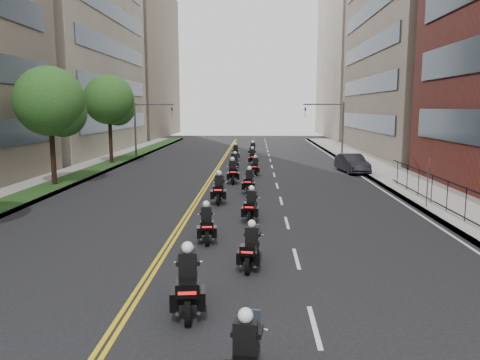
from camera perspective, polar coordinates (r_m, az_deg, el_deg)
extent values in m
cube|color=gray|center=(32.44, 20.26, -0.62)|extent=(4.00, 90.00, 0.15)
cube|color=gray|center=(33.74, -22.21, -0.38)|extent=(4.00, 90.00, 0.15)
cube|color=#1D3C15|center=(33.41, -20.96, -0.23)|extent=(2.00, 90.00, 0.04)
cube|color=#7B675A|center=(57.75, 23.07, 18.04)|extent=(15.00, 28.00, 30.00)
cube|color=#333F4C|center=(54.77, 14.89, 6.88)|extent=(0.12, 24.08, 1.80)
cube|color=#333F4C|center=(54.80, 15.06, 11.06)|extent=(0.12, 24.08, 1.80)
cube|color=#333F4C|center=(55.12, 15.23, 15.22)|extent=(0.12, 24.08, 1.80)
cube|color=#333F4C|center=(55.72, 15.41, 19.30)|extent=(0.12, 24.08, 1.80)
cube|color=gray|center=(86.04, 15.65, 13.80)|extent=(15.00, 28.00, 26.00)
cube|color=#333F4C|center=(55.68, -14.58, 6.92)|extent=(0.12, 24.08, 1.80)
cube|color=#333F4C|center=(55.71, -14.74, 11.03)|extent=(0.12, 24.08, 1.80)
cube|color=#333F4C|center=(56.02, -14.91, 15.12)|extent=(0.12, 24.08, 1.80)
cube|color=#333F4C|center=(56.62, -15.08, 19.14)|extent=(0.12, 24.08, 1.80)
cube|color=#7B675A|center=(87.07, -14.33, 13.79)|extent=(16.00, 28.00, 26.00)
cylinder|color=black|center=(32.23, -21.88, 3.68)|extent=(0.32, 0.32, 5.11)
sphere|color=#24541C|center=(32.13, -22.19, 8.87)|extent=(4.40, 4.40, 4.40)
sphere|color=#24541C|center=(32.26, -20.84, 7.65)|extent=(3.08, 3.08, 3.08)
cylinder|color=black|center=(43.44, -15.52, 5.35)|extent=(0.32, 0.32, 5.39)
sphere|color=#24541C|center=(43.38, -15.69, 9.42)|extent=(4.40, 4.40, 4.40)
sphere|color=#24541C|center=(43.58, -14.73, 8.44)|extent=(3.08, 3.08, 3.08)
cylinder|color=#3F3F44|center=(48.23, 12.42, 5.91)|extent=(0.18, 0.18, 5.60)
cylinder|color=#3F3F44|center=(47.85, 10.14, 9.07)|extent=(4.00, 0.14, 0.14)
imported|color=black|center=(47.63, 7.95, 8.16)|extent=(0.16, 0.20, 1.00)
cylinder|color=#3F3F44|center=(49.00, -12.65, 5.95)|extent=(0.18, 0.18, 5.60)
cylinder|color=#3F3F44|center=(48.49, -10.43, 9.06)|extent=(4.00, 0.14, 0.14)
imported|color=black|center=(48.14, -8.29, 8.16)|extent=(0.16, 0.20, 1.00)
cylinder|color=black|center=(9.72, 1.33, -20.56)|extent=(0.22, 0.66, 0.65)
cube|color=black|center=(8.74, 0.66, -18.58)|extent=(0.45, 0.32, 0.59)
sphere|color=white|center=(8.57, 0.68, -16.17)|extent=(0.28, 0.28, 0.28)
cylinder|color=black|center=(11.50, -6.40, -15.56)|extent=(0.24, 0.73, 0.72)
cylinder|color=black|center=(13.06, -6.26, -12.50)|extent=(0.24, 0.73, 0.72)
cube|color=black|center=(12.16, -6.35, -12.64)|extent=(0.62, 1.47, 0.42)
cube|color=silver|center=(12.30, -6.33, -13.61)|extent=(0.47, 0.63, 0.32)
cube|color=black|center=(11.28, -6.44, -13.02)|extent=(0.60, 0.51, 0.34)
cube|color=red|center=(11.09, -6.46, -13.54)|extent=(0.42, 0.09, 0.07)
cube|color=black|center=(12.03, -6.39, -10.21)|extent=(0.50, 0.35, 0.66)
sphere|color=white|center=(11.90, -6.42, -8.17)|extent=(0.31, 0.31, 0.31)
cylinder|color=black|center=(14.61, 0.98, -10.29)|extent=(0.21, 0.63, 0.62)
cylinder|color=black|center=(15.98, 1.77, -8.59)|extent=(0.21, 0.63, 0.62)
cube|color=black|center=(15.21, 1.40, -8.48)|extent=(0.55, 1.28, 0.37)
cube|color=silver|center=(15.32, 1.42, -9.19)|extent=(0.41, 0.55, 0.27)
cube|color=black|center=(14.46, 0.98, -8.51)|extent=(0.52, 0.44, 0.29)
cube|color=red|center=(14.28, 0.86, -8.80)|extent=(0.37, 0.08, 0.06)
cube|color=black|center=(15.13, 1.43, -6.78)|extent=(0.43, 0.31, 0.57)
sphere|color=white|center=(15.04, 1.44, -5.35)|extent=(0.27, 0.27, 0.27)
cylinder|color=black|center=(17.50, -4.05, -7.04)|extent=(0.21, 0.64, 0.63)
cylinder|color=black|center=(18.93, -4.15, -5.82)|extent=(0.21, 0.64, 0.63)
cube|color=black|center=(18.15, -4.11, -5.61)|extent=(0.54, 1.29, 0.37)
cube|color=silver|center=(18.25, -4.11, -6.22)|extent=(0.41, 0.55, 0.28)
cube|color=black|center=(17.38, -4.07, -5.51)|extent=(0.53, 0.45, 0.30)
cube|color=red|center=(17.19, -4.05, -5.73)|extent=(0.37, 0.07, 0.06)
cube|color=black|center=(18.09, -4.13, -4.16)|extent=(0.44, 0.31, 0.57)
sphere|color=white|center=(18.01, -4.15, -2.94)|extent=(0.27, 0.27, 0.27)
cylinder|color=black|center=(20.68, 1.17, -4.51)|extent=(0.20, 0.66, 0.65)
cylinder|color=black|center=(22.15, 1.61, -3.61)|extent=(0.20, 0.66, 0.65)
cube|color=black|center=(21.36, 1.40, -3.35)|extent=(0.52, 1.32, 0.38)
cube|color=silver|center=(21.45, 1.41, -3.89)|extent=(0.41, 0.56, 0.28)
cube|color=black|center=(20.57, 1.17, -3.17)|extent=(0.53, 0.45, 0.30)
cube|color=red|center=(20.38, 1.11, -3.34)|extent=(0.38, 0.07, 0.07)
cube|color=black|center=(21.31, 1.42, -2.07)|extent=(0.44, 0.31, 0.59)
sphere|color=white|center=(21.24, 1.43, -1.01)|extent=(0.28, 0.28, 0.28)
cylinder|color=black|center=(24.52, -2.67, -2.32)|extent=(0.16, 0.71, 0.71)
cylinder|color=black|center=(26.15, -2.44, -1.62)|extent=(0.16, 0.71, 0.71)
cube|color=black|center=(25.28, -2.56, -1.31)|extent=(0.46, 1.41, 0.42)
cube|color=silver|center=(25.37, -2.54, -1.82)|extent=(0.40, 0.58, 0.31)
cube|color=black|center=(24.42, -2.68, -1.08)|extent=(0.55, 0.44, 0.33)
cube|color=red|center=(24.21, -2.72, -1.22)|extent=(0.42, 0.04, 0.07)
cube|color=black|center=(25.25, -2.56, -0.13)|extent=(0.46, 0.30, 0.64)
sphere|color=white|center=(25.19, -2.56, 0.85)|extent=(0.30, 0.30, 0.30)
cylinder|color=black|center=(27.44, 0.99, -1.17)|extent=(0.19, 0.67, 0.66)
cylinder|color=black|center=(28.95, 1.30, -0.64)|extent=(0.19, 0.67, 0.66)
cube|color=black|center=(28.15, 1.15, -0.36)|extent=(0.52, 1.33, 0.39)
cube|color=silver|center=(28.23, 1.16, -0.79)|extent=(0.41, 0.56, 0.29)
cube|color=black|center=(27.35, 0.99, -0.13)|extent=(0.53, 0.45, 0.31)
cube|color=red|center=(27.16, 0.94, -0.24)|extent=(0.39, 0.06, 0.07)
cube|color=black|center=(28.12, 1.16, 0.63)|extent=(0.45, 0.31, 0.60)
sphere|color=white|center=(28.08, 1.17, 1.45)|extent=(0.28, 0.28, 0.28)
cylinder|color=black|center=(31.06, -0.84, 0.07)|extent=(0.21, 0.73, 0.72)
cylinder|color=black|center=(32.73, -0.97, 0.52)|extent=(0.21, 0.73, 0.72)
cube|color=black|center=(31.85, -0.91, 0.83)|extent=(0.57, 1.46, 0.42)
cube|color=silver|center=(31.94, -0.91, 0.41)|extent=(0.45, 0.62, 0.32)
cube|color=black|center=(30.98, -0.84, 1.07)|extent=(0.59, 0.49, 0.34)
cube|color=red|center=(30.77, -0.83, 0.98)|extent=(0.42, 0.07, 0.07)
cube|color=black|center=(31.84, -0.92, 1.78)|extent=(0.49, 0.34, 0.65)
sphere|color=white|center=(31.79, -0.92, 2.58)|extent=(0.31, 0.31, 0.31)
cylinder|color=black|center=(34.78, 1.77, 0.93)|extent=(0.18, 0.63, 0.62)
cylinder|color=black|center=(36.22, 1.98, 1.25)|extent=(0.18, 0.63, 0.62)
cube|color=black|center=(35.47, 1.88, 1.50)|extent=(0.49, 1.27, 0.37)
cube|color=silver|center=(35.54, 1.89, 1.18)|extent=(0.39, 0.53, 0.28)
cube|color=black|center=(34.71, 1.78, 1.71)|extent=(0.51, 0.42, 0.29)
cube|color=red|center=(34.53, 1.75, 1.64)|extent=(0.37, 0.06, 0.06)
cube|color=black|center=(35.46, 1.89, 2.25)|extent=(0.42, 0.29, 0.57)
sphere|color=white|center=(35.42, 1.90, 2.87)|extent=(0.27, 0.27, 0.27)
cylinder|color=black|center=(37.78, -0.74, 1.57)|extent=(0.17, 0.63, 0.62)
cylinder|color=black|center=(39.23, -0.48, 1.84)|extent=(0.17, 0.63, 0.62)
cube|color=black|center=(38.47, -0.61, 2.08)|extent=(0.48, 1.26, 0.37)
cube|color=silver|center=(38.54, -0.60, 1.78)|extent=(0.38, 0.53, 0.27)
cube|color=black|center=(37.72, -0.74, 2.29)|extent=(0.50, 0.42, 0.29)
cube|color=red|center=(37.54, -0.78, 2.22)|extent=(0.37, 0.05, 0.06)
cube|color=black|center=(38.47, -0.60, 2.77)|extent=(0.42, 0.29, 0.57)
sphere|color=white|center=(38.44, -0.60, 3.34)|extent=(0.27, 0.27, 0.27)
cylinder|color=black|center=(41.07, 1.57, 2.18)|extent=(0.17, 0.68, 0.67)
cylinder|color=black|center=(42.63, 1.47, 2.43)|extent=(0.17, 0.68, 0.67)
cube|color=black|center=(41.82, 1.52, 2.68)|extent=(0.48, 1.35, 0.39)
cube|color=silver|center=(41.89, 1.51, 2.38)|extent=(0.40, 0.56, 0.30)
cube|color=black|center=(41.01, 1.57, 2.89)|extent=(0.53, 0.44, 0.31)
cube|color=red|center=(40.81, 1.58, 2.83)|extent=(0.39, 0.05, 0.07)
cube|color=black|center=(41.82, 1.52, 3.36)|extent=(0.45, 0.30, 0.61)
sphere|color=white|center=(41.79, 1.52, 3.93)|extent=(0.29, 0.29, 0.29)
cylinder|color=black|center=(44.92, -0.56, 2.77)|extent=(0.16, 0.70, 0.69)
cylinder|color=black|center=(46.53, -0.54, 2.98)|extent=(0.16, 0.70, 0.69)
cube|color=black|center=(45.70, -0.55, 3.24)|extent=(0.47, 1.39, 0.41)
cube|color=silver|center=(45.77, -0.55, 2.95)|extent=(0.40, 0.57, 0.30)
cube|color=black|center=(44.86, -0.56, 3.44)|extent=(0.54, 0.44, 0.33)
cube|color=red|center=(44.65, -0.56, 3.39)|extent=(0.41, 0.04, 0.07)
cube|color=black|center=(45.70, -0.55, 3.88)|extent=(0.46, 0.30, 0.63)
sphere|color=white|center=(45.68, -0.55, 4.41)|extent=(0.29, 0.29, 0.29)
cylinder|color=black|center=(47.95, 1.47, 3.15)|extent=(0.20, 0.70, 0.69)
cylinder|color=black|center=(49.55, 1.64, 3.34)|extent=(0.20, 0.70, 0.69)
cube|color=black|center=(48.72, 1.56, 3.58)|extent=(0.54, 1.40, 0.41)
cube|color=silver|center=(48.80, 1.56, 3.31)|extent=(0.43, 0.59, 0.30)
cube|color=black|center=(47.90, 1.47, 3.78)|extent=(0.56, 0.47, 0.32)
cube|color=red|center=(47.69, 1.45, 3.73)|extent=(0.41, 0.06, 0.07)
cube|color=black|center=(48.73, 1.56, 4.18)|extent=(0.47, 0.32, 0.63)
sphere|color=white|center=(48.71, 1.57, 4.68)|extent=(0.29, 0.29, 0.29)
imported|color=black|center=(37.95, 13.51, 2.00)|extent=(2.17, 4.63, 1.47)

